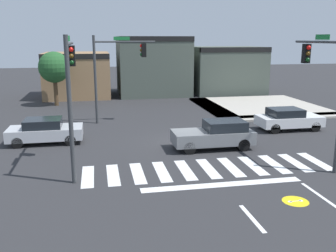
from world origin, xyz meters
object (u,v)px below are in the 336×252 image
object	(u,v)px
car_silver	(45,131)
car_white	(288,119)
traffic_signal_northwest	(116,64)
traffic_signal_southeast	(325,76)
traffic_signal_southwest	(70,80)
roadside_tree	(54,68)
car_gray	(215,134)

from	to	relation	value
car_silver	car_white	size ratio (longest dim) A/B	1.00
traffic_signal_northwest	traffic_signal_southeast	bearing A→B (deg)	-50.37
traffic_signal_northwest	car_silver	bearing A→B (deg)	-133.61
traffic_signal_southeast	traffic_signal_northwest	world-z (taller)	traffic_signal_northwest
traffic_signal_southwest	traffic_signal_northwest	distance (m)	10.13
traffic_signal_southwest	roadside_tree	distance (m)	17.95
traffic_signal_southeast	car_gray	distance (m)	6.25
traffic_signal_southwest	traffic_signal_southeast	distance (m)	11.45
traffic_signal_southwest	car_white	bearing A→B (deg)	-67.59
traffic_signal_northwest	car_gray	size ratio (longest dim) A/B	1.39
traffic_signal_northwest	car_gray	distance (m)	9.53
car_silver	car_gray	xyz separation A→B (m)	(9.25, -2.86, 0.06)
traffic_signal_southeast	roadside_tree	bearing A→B (deg)	36.59
car_white	roadside_tree	xyz separation A→B (m)	(-15.82, 12.27, 2.63)
traffic_signal_northwest	car_gray	world-z (taller)	traffic_signal_northwest
traffic_signal_southwest	car_silver	world-z (taller)	traffic_signal_southwest
traffic_signal_southeast	traffic_signal_northwest	distance (m)	13.99
car_gray	roadside_tree	bearing A→B (deg)	-57.53
traffic_signal_southeast	car_white	size ratio (longest dim) A/B	1.47
traffic_signal_northwest	car_silver	world-z (taller)	traffic_signal_northwest
traffic_signal_northwest	roadside_tree	size ratio (longest dim) A/B	1.28
roadside_tree	traffic_signal_southwest	bearing A→B (deg)	-82.02
car_gray	car_white	size ratio (longest dim) A/B	1.06
traffic_signal_southwest	roadside_tree	world-z (taller)	traffic_signal_southwest
traffic_signal_southeast	car_silver	world-z (taller)	traffic_signal_southeast
roadside_tree	car_silver	bearing A→B (deg)	-87.41
car_gray	traffic_signal_southwest	bearing A→B (deg)	17.69
traffic_signal_southwest	traffic_signal_northwest	world-z (taller)	traffic_signal_northwest
traffic_signal_southwest	traffic_signal_northwest	xyz separation A→B (m)	(2.48, 9.82, 0.01)
car_silver	roadside_tree	xyz separation A→B (m)	(-0.57, 12.57, 2.64)
car_silver	roadside_tree	distance (m)	12.85
traffic_signal_southeast	car_gray	size ratio (longest dim) A/B	1.39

